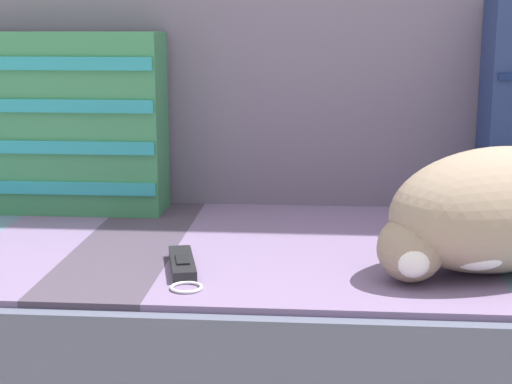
% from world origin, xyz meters
% --- Properties ---
extents(couch, '(1.86, 0.80, 0.41)m').
position_xyz_m(couch, '(0.00, 0.15, 0.20)').
color(couch, brown).
rests_on(couch, ground_plane).
extents(sofa_backrest, '(1.82, 0.14, 0.55)m').
position_xyz_m(sofa_backrest, '(0.00, 0.48, 0.69)').
color(sofa_backrest, slate).
rests_on(sofa_backrest, couch).
extents(throw_pillow_striped, '(0.42, 0.14, 0.37)m').
position_xyz_m(throw_pillow_striped, '(-0.46, 0.33, 0.59)').
color(throw_pillow_striped, '#3D8956').
rests_on(throw_pillow_striped, couch).
extents(sleeping_cat, '(0.44, 0.37, 0.20)m').
position_xyz_m(sleeping_cat, '(0.34, -0.02, 0.50)').
color(sleeping_cat, gray).
rests_on(sleeping_cat, couch).
extents(game_remote_far, '(0.09, 0.20, 0.02)m').
position_xyz_m(game_remote_far, '(-0.14, -0.06, 0.42)').
color(game_remote_far, black).
rests_on(game_remote_far, couch).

